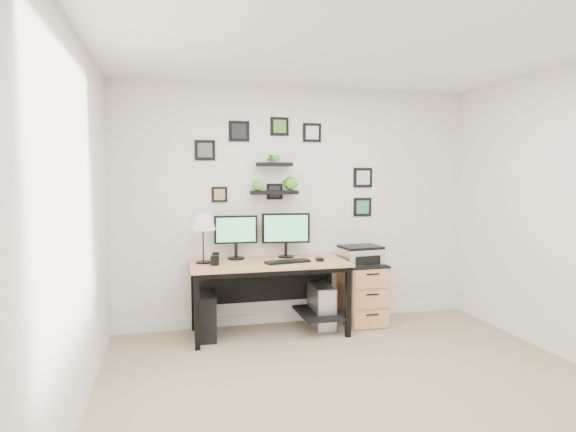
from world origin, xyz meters
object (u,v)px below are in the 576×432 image
object	(u,v)px
mug	(215,260)
file_cabinet	(363,293)
desk	(272,273)
table_lamp	(203,223)
monitor_left	(236,234)
pc_tower_black	(206,315)
printer	(361,255)
pc_tower_grey	(322,306)
monitor_right	(286,231)

from	to	relation	value
mug	file_cabinet	size ratio (longest dim) A/B	0.14
desk	mug	xyz separation A→B (m)	(-0.59, -0.08, 0.17)
table_lamp	mug	world-z (taller)	table_lamp
monitor_left	pc_tower_black	world-z (taller)	monitor_left
pc_tower_black	file_cabinet	world-z (taller)	file_cabinet
desk	printer	bearing A→B (deg)	3.55
monitor_left	pc_tower_grey	size ratio (longest dim) A/B	0.99
desk	mug	world-z (taller)	mug
mug	printer	bearing A→B (deg)	5.25
monitor_left	monitor_right	bearing A→B (deg)	-2.13
monitor_right	file_cabinet	xyz separation A→B (m)	(0.84, -0.12, -0.70)
file_cabinet	printer	size ratio (longest dim) A/B	1.47
monitor_right	mug	world-z (taller)	monitor_right
table_lamp	pc_tower_black	distance (m)	0.94
pc_tower_grey	mug	bearing A→B (deg)	-174.20
pc_tower_black	table_lamp	bearing A→B (deg)	100.03
pc_tower_grey	file_cabinet	world-z (taller)	file_cabinet
monitor_left	monitor_right	size ratio (longest dim) A/B	0.90
table_lamp	file_cabinet	distance (m)	1.91
desk	printer	world-z (taller)	printer
desk	pc_tower_grey	xyz separation A→B (m)	(0.55, 0.03, -0.40)
file_cabinet	printer	bearing A→B (deg)	171.08
pc_tower_grey	pc_tower_black	bearing A→B (deg)	-178.57
desk	table_lamp	bearing A→B (deg)	174.66
file_cabinet	mug	bearing A→B (deg)	-175.00
monitor_right	file_cabinet	world-z (taller)	monitor_right
file_cabinet	desk	bearing A→B (deg)	-176.79
table_lamp	pc_tower_grey	size ratio (longest dim) A/B	1.08
desk	monitor_right	world-z (taller)	monitor_right
monitor_left	file_cabinet	distance (m)	1.55
desk	monitor_left	bearing A→B (deg)	149.75
table_lamp	pc_tower_black	bearing A→B (deg)	-82.56
monitor_left	file_cabinet	world-z (taller)	monitor_left
monitor_left	monitor_right	distance (m)	0.54
monitor_right	printer	xyz separation A→B (m)	(0.81, -0.12, -0.27)
table_lamp	mug	size ratio (longest dim) A/B	5.28
desk	pc_tower_grey	world-z (taller)	desk
printer	pc_tower_grey	bearing A→B (deg)	-176.16
desk	monitor_left	distance (m)	0.56
printer	pc_tower_black	bearing A→B (deg)	-177.92
mug	pc_tower_grey	world-z (taller)	mug
desk	printer	distance (m)	1.02
desk	pc_tower_black	bearing A→B (deg)	179.90
pc_tower_grey	file_cabinet	size ratio (longest dim) A/B	0.70
desk	mug	bearing A→B (deg)	-171.88
desk	monitor_right	bearing A→B (deg)	42.54
monitor_left	file_cabinet	bearing A→B (deg)	-5.84
monitor_left	mug	xyz separation A→B (m)	(-0.25, -0.28, -0.22)
table_lamp	printer	xyz separation A→B (m)	(1.70, -0.00, -0.39)
monitor_left	table_lamp	world-z (taller)	table_lamp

